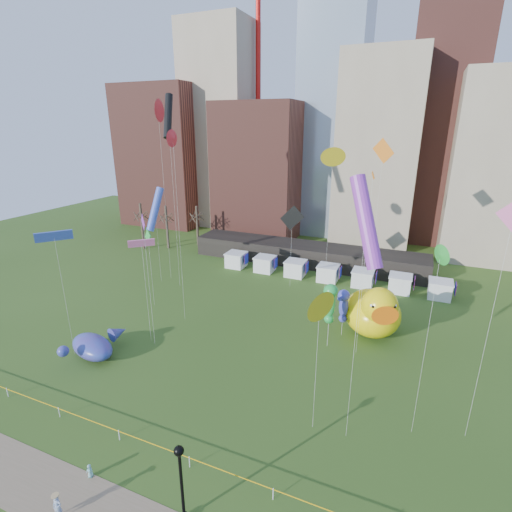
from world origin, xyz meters
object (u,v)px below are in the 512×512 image
at_px(woman, 57,507).
at_px(toddler, 90,471).
at_px(small_duck, 386,312).
at_px(seahorse_purple, 344,303).
at_px(seahorse_green, 330,301).
at_px(lamppost, 181,475).
at_px(whale_inflatable, 94,345).
at_px(big_duck, 374,311).

xyz_separation_m(woman, toddler, (-0.42, 2.80, -0.33)).
distance_m(small_duck, seahorse_purple, 6.97).
height_order(seahorse_purple, toddler, seahorse_purple).
bearing_deg(seahorse_purple, seahorse_green, -91.54).
bearing_deg(lamppost, toddler, 180.00).
height_order(seahorse_purple, whale_inflatable, seahorse_purple).
bearing_deg(seahorse_purple, big_duck, 40.70).
xyz_separation_m(seahorse_green, whale_inflatable, (-20.96, -10.73, -4.11)).
xyz_separation_m(big_duck, seahorse_green, (-3.93, -4.14, 2.34)).
bearing_deg(whale_inflatable, seahorse_purple, 48.07).
relative_size(woman, toddler, 1.69).
xyz_separation_m(seahorse_green, seahorse_purple, (0.92, 2.80, -1.38)).
distance_m(small_duck, woman, 35.62).
distance_m(big_duck, lamppost, 26.77).
relative_size(big_duck, seahorse_green, 1.28).
bearing_deg(big_duck, whale_inflatable, -170.56).
xyz_separation_m(big_duck, toddler, (-14.54, -25.74, -2.38)).
bearing_deg(seahorse_green, small_duck, 46.61).
bearing_deg(woman, seahorse_purple, 62.66).
height_order(big_duck, toddler, big_duck).
height_order(seahorse_purple, woman, seahorse_purple).
xyz_separation_m(seahorse_green, toddler, (-10.61, -21.60, -4.72)).
bearing_deg(seahorse_purple, woman, -95.54).
height_order(big_duck, seahorse_purple, big_duck).
height_order(whale_inflatable, toddler, whale_inflatable).
bearing_deg(whale_inflatable, small_duck, 51.91).
distance_m(big_duck, small_duck, 4.17).
distance_m(small_duck, whale_inflatable, 31.90).
relative_size(big_duck, toddler, 9.25).
relative_size(big_duck, seahorse_purple, 1.66).
height_order(small_duck, whale_inflatable, small_duck).
bearing_deg(whale_inflatable, lamppost, -15.40).
bearing_deg(toddler, seahorse_green, 51.31).
distance_m(big_duck, seahorse_green, 6.17).
bearing_deg(woman, toddler, 93.50).
bearing_deg(lamppost, small_duck, 74.12).
height_order(seahorse_green, woman, seahorse_green).
relative_size(small_duck, seahorse_purple, 0.68).
bearing_deg(toddler, big_duck, 48.00).
distance_m(whale_inflatable, woman, 17.41).
height_order(big_duck, woman, big_duck).
bearing_deg(small_duck, seahorse_green, -130.74).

